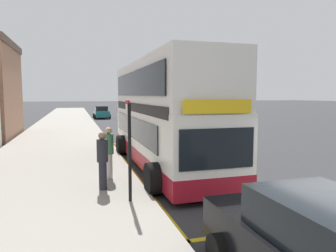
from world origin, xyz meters
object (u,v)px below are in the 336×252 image
at_px(parked_car_black_distant, 319,252).
at_px(pedestrian_further_back, 102,158).
at_px(parked_car_white_far, 162,113).
at_px(parked_car_teal_across, 101,112).
at_px(double_decker_bus, 163,118).
at_px(parked_car_grey_ahead, 137,108).
at_px(bus_stop_sign, 129,142).
at_px(pedestrian_waiting_near_sign, 109,151).

xyz_separation_m(parked_car_black_distant, pedestrian_further_back, (-2.50, 6.09, 0.31)).
relative_size(parked_car_white_far, parked_car_teal_across, 1.00).
height_order(double_decker_bus, parked_car_black_distant, double_decker_bus).
bearing_deg(parked_car_grey_ahead, parked_car_teal_across, 61.79).
relative_size(parked_car_black_distant, pedestrian_further_back, 2.36).
relative_size(parked_car_black_distant, parked_car_white_far, 1.00).
bearing_deg(pedestrian_further_back, parked_car_black_distant, -67.66).
relative_size(double_decker_bus, parked_car_grey_ahead, 2.54).
xyz_separation_m(parked_car_white_far, parked_car_grey_ahead, (0.03, 16.81, 0.00)).
xyz_separation_m(bus_stop_sign, parked_car_black_distant, (1.88, -4.88, -0.95)).
relative_size(double_decker_bus, parked_car_white_far, 2.54).
bearing_deg(parked_car_teal_across, parked_car_grey_ahead, 60.57).
bearing_deg(parked_car_white_far, parked_car_teal_across, 160.41).
bearing_deg(parked_car_teal_across, parked_car_white_far, -23.44).
bearing_deg(parked_car_teal_across, double_decker_bus, -90.74).
bearing_deg(double_decker_bus, pedestrian_waiting_near_sign, -140.78).
height_order(parked_car_grey_ahead, pedestrian_waiting_near_sign, pedestrian_waiting_near_sign).
relative_size(bus_stop_sign, parked_car_teal_across, 0.65).
relative_size(double_decker_bus, pedestrian_waiting_near_sign, 5.97).
xyz_separation_m(parked_car_black_distant, parked_car_white_far, (7.49, 35.41, 0.00)).
bearing_deg(parked_car_teal_across, parked_car_black_distant, -91.34).
relative_size(parked_car_black_distant, parked_car_teal_across, 1.00).
xyz_separation_m(double_decker_bus, pedestrian_waiting_near_sign, (-2.52, -2.05, -0.95)).
relative_size(double_decker_bus, bus_stop_sign, 3.90).
xyz_separation_m(parked_car_teal_across, pedestrian_further_back, (-2.61, -32.34, 0.31)).
xyz_separation_m(parked_car_black_distant, pedestrian_waiting_near_sign, (-2.19, 7.30, 0.32)).
height_order(bus_stop_sign, parked_car_white_far, bus_stop_sign).
bearing_deg(pedestrian_further_back, parked_car_white_far, 71.17).
distance_m(double_decker_bus, parked_car_teal_across, 29.10).
distance_m(parked_car_black_distant, parked_car_white_far, 36.19).
bearing_deg(pedestrian_waiting_near_sign, pedestrian_further_back, -104.50).
relative_size(parked_car_white_far, pedestrian_waiting_near_sign, 2.35).
bearing_deg(pedestrian_waiting_near_sign, parked_car_teal_across, 85.77).
distance_m(bus_stop_sign, parked_car_black_distant, 5.32).
bearing_deg(parked_car_white_far, double_decker_bus, -102.70).
bearing_deg(parked_car_grey_ahead, double_decker_bus, 80.53).
xyz_separation_m(parked_car_grey_ahead, pedestrian_waiting_near_sign, (-9.71, -44.92, 0.32)).
height_order(parked_car_teal_across, pedestrian_waiting_near_sign, pedestrian_waiting_near_sign).
bearing_deg(parked_car_white_far, parked_car_grey_ahead, 92.58).
bearing_deg(pedestrian_waiting_near_sign, double_decker_bus, 39.22).
distance_m(double_decker_bus, parked_car_black_distant, 9.45).
distance_m(double_decker_bus, parked_car_grey_ahead, 43.48).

